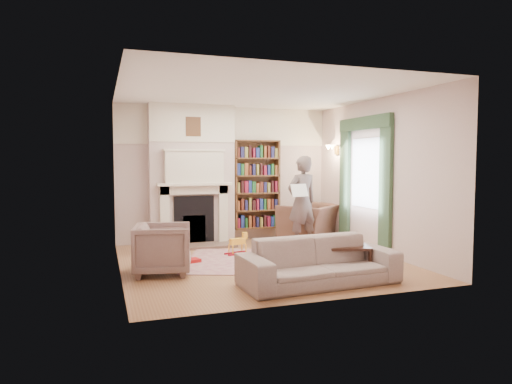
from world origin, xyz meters
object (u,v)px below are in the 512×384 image
object	(u,v)px
man_reading	(302,202)
rocking_horse	(237,244)
coffee_table	(345,261)
armchair_left	(163,249)
bookcase	(257,184)
armchair_reading	(310,222)
paraffin_heater	(151,238)
sofa	(319,261)

from	to	relation	value
man_reading	rocking_horse	bearing A→B (deg)	0.93
man_reading	coffee_table	world-z (taller)	man_reading
coffee_table	armchair_left	bearing A→B (deg)	177.09
bookcase	coffee_table	world-z (taller)	bookcase
armchair_reading	paraffin_heater	distance (m)	3.31
armchair_reading	sofa	distance (m)	3.42
rocking_horse	coffee_table	bearing A→B (deg)	-74.81
armchair_left	coffee_table	size ratio (longest dim) A/B	1.18
armchair_left	rocking_horse	bearing A→B (deg)	-45.73
armchair_reading	man_reading	size ratio (longest dim) A/B	0.66
armchair_reading	paraffin_heater	bearing A→B (deg)	-33.19
paraffin_heater	coffee_table	bearing A→B (deg)	-45.98
armchair_reading	armchair_left	size ratio (longest dim) A/B	1.42
paraffin_heater	rocking_horse	xyz separation A→B (m)	(1.44, -0.64, -0.08)
armchair_reading	rocking_horse	xyz separation A→B (m)	(-1.85, -0.91, -0.18)
armchair_reading	armchair_left	bearing A→B (deg)	-8.48
bookcase	rocking_horse	world-z (taller)	bookcase
bookcase	coffee_table	size ratio (longest dim) A/B	2.64
rocking_horse	armchair_reading	bearing A→B (deg)	12.97
man_reading	sofa	bearing A→B (deg)	58.74
paraffin_heater	armchair_reading	bearing A→B (deg)	4.83
sofa	paraffin_heater	distance (m)	3.46
bookcase	armchair_reading	world-z (taller)	bookcase
armchair_reading	rocking_horse	world-z (taller)	armchair_reading
man_reading	rocking_horse	distance (m)	1.60
sofa	paraffin_heater	xyz separation A→B (m)	(-1.94, 2.86, -0.04)
coffee_table	paraffin_heater	distance (m)	3.59
bookcase	paraffin_heater	world-z (taller)	bookcase
man_reading	coffee_table	bearing A→B (deg)	69.55
bookcase	coffee_table	bearing A→B (deg)	-86.71
man_reading	paraffin_heater	xyz separation A→B (m)	(-2.84, 0.32, -0.61)
bookcase	armchair_left	world-z (taller)	bookcase
armchair_left	paraffin_heater	distance (m)	1.59
coffee_table	bookcase	bearing A→B (deg)	112.21
sofa	armchair_reading	bearing A→B (deg)	63.24
coffee_table	sofa	bearing A→B (deg)	-134.53
coffee_table	paraffin_heater	bearing A→B (deg)	152.94
rocking_horse	armchair_left	bearing A→B (deg)	-159.76
coffee_table	paraffin_heater	size ratio (longest dim) A/B	1.27
paraffin_heater	man_reading	bearing A→B (deg)	-6.46
man_reading	paraffin_heater	world-z (taller)	man_reading
sofa	rocking_horse	xyz separation A→B (m)	(-0.50, 2.22, -0.12)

